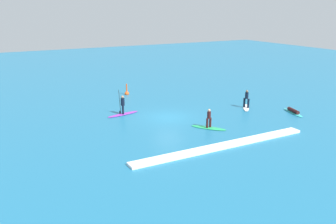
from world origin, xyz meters
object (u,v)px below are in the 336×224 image
Objects in this scene: surfer_on_teal_board at (293,111)px; marker_buoy at (127,93)px; surfer_on_green_board at (209,124)px; surfer_on_purple_board at (123,110)px; surfer_on_white_board at (246,103)px.

marker_buoy is (-10.88, 14.43, 0.06)m from surfer_on_teal_board.
surfer_on_green_board reaches higher than marker_buoy.
surfer_on_purple_board is 2.44× the size of marker_buoy.
marker_buoy is at bearing -126.35° from surfer_on_purple_board.
surfer_on_white_board is 4.44m from surfer_on_teal_board.
surfer_on_purple_board is (-4.72, 7.03, 0.10)m from surfer_on_green_board.
surfer_on_white_board reaches higher than surfer_on_teal_board.
surfer_on_green_board is 14.37m from marker_buoy.
surfer_on_green_board is 7.61m from surfer_on_white_board.
surfer_on_teal_board is at bearing -103.88° from surfer_on_white_board.
surfer_on_white_board is at bearing 150.90° from surfer_on_purple_board.
surfer_on_green_board is 0.90× the size of surfer_on_teal_board.
surfer_on_teal_board is (2.71, -3.50, -0.39)m from surfer_on_white_board.
surfer_on_white_board reaches higher than marker_buoy.
surfer_on_white_board is at bearing -100.67° from surfer_on_green_board.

